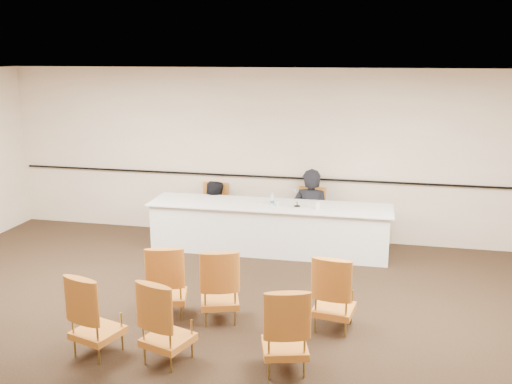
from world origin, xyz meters
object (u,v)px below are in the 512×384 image
coffee_cup (318,206)px  panelist_second_chair (213,211)px  water_bottle (272,199)px  aud_chair_front_mid (220,284)px  panelist_main_chair (311,216)px  drinking_glass (278,203)px  panelist_second (213,224)px  aud_chair_front_right (335,292)px  panel_table (269,228)px  microphone (297,199)px  aud_chair_back_right (285,328)px  panelist_main (311,220)px  aud_chair_front_left (167,280)px  aud_chair_back_mid (167,320)px  aud_chair_back_left (97,313)px

coffee_cup → panelist_second_chair: bearing=160.1°
water_bottle → aud_chair_front_mid: bearing=-93.5°
panelist_main_chair → drinking_glass: panelist_main_chair is taller
panelist_second → aud_chair_front_right: 3.99m
panelist_second → water_bottle: size_ratio=7.86×
aud_chair_front_right → drinking_glass: bearing=122.5°
panel_table → aud_chair_front_mid: (-0.10, -2.64, 0.07)m
microphone → aud_chair_front_mid: 2.69m
drinking_glass → aud_chair_back_right: 3.60m
panelist_main → aud_chair_front_left: panelist_main is taller
aud_chair_front_right → aud_chair_back_mid: (-1.67, -1.13, 0.00)m
panelist_second_chair → coffee_cup: 2.12m
panel_table → aud_chair_front_right: size_ratio=4.23×
aud_chair_back_left → aud_chair_back_mid: (0.81, 0.01, 0.00)m
microphone → coffee_cup: 0.36m
panelist_main_chair → aud_chair_front_mid: bearing=-103.3°
panelist_main → aud_chair_front_mid: (-0.72, -3.23, 0.07)m
water_bottle → aud_chair_back_mid: (-0.43, -3.67, -0.43)m
panelist_main → microphone: (-0.15, -0.64, 0.53)m
aud_chair_back_left → coffee_cup: bearing=77.9°
microphone → aud_chair_back_right: 3.61m
aud_chair_front_left → aud_chair_back_mid: bearing=-84.1°
aud_chair_front_left → panel_table: bearing=58.2°
aud_chair_front_mid → aud_chair_back_right: 1.38m
microphone → aud_chair_back_mid: size_ratio=0.28×
panelist_second → panelist_second_chair: size_ratio=1.68×
coffee_cup → aud_chair_front_left: 3.01m
panelist_main_chair → water_bottle: water_bottle is taller
panelist_second_chair → water_bottle: water_bottle is taller
panelist_second_chair → aud_chair_front_left: 3.25m
panelist_main → aud_chair_back_right: 4.21m
panelist_second → aud_chair_back_left: (-0.04, -4.29, 0.25)m
water_bottle → aud_chair_back_left: water_bottle is taller
panelist_main → aud_chair_back_right: size_ratio=1.92×
panelist_main → aud_chair_back_mid: panelist_main is taller
drinking_glass → aud_chair_back_mid: aud_chair_back_mid is taller
panelist_main → coffee_cup: 0.89m
panelist_second_chair → aud_chair_back_right: 4.64m
panelist_main → coffee_cup: size_ratio=14.40×
microphone → panelist_main_chair: bearing=54.4°
aud_chair_front_left → aud_chair_back_right: same height
panelist_main → aud_chair_front_left: size_ratio=1.92×
coffee_cup → aud_chair_back_left: bearing=-119.2°
panelist_main_chair → panelist_second: panelist_second is taller
panelist_main_chair → aud_chair_front_left: 3.54m
aud_chair_back_left → aud_chair_back_mid: same height
panelist_second → aud_chair_back_right: (2.02, -4.18, 0.25)m
microphone → water_bottle: 0.41m
water_bottle → aud_chair_front_left: size_ratio=0.21×
panel_table → aud_chair_back_left: size_ratio=4.23×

